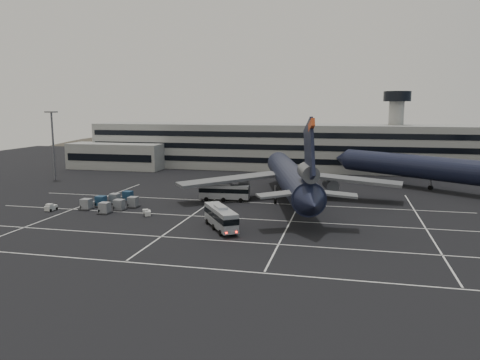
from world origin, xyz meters
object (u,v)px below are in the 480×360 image
at_px(bus_near, 221,216).
at_px(bus_far, 224,191).
at_px(trijet_main, 290,177).
at_px(uld_cluster, 113,202).
at_px(tug_a, 51,208).

height_order(bus_near, bus_far, bus_near).
relative_size(trijet_main, uld_cluster, 3.90).
distance_m(bus_far, uld_cluster, 22.64).
xyz_separation_m(bus_near, bus_far, (-5.33, 22.26, -0.09)).
bearing_deg(bus_far, trijet_main, -86.06).
height_order(trijet_main, tug_a, trijet_main).
bearing_deg(uld_cluster, trijet_main, 21.06).
bearing_deg(trijet_main, uld_cluster, -173.00).
xyz_separation_m(trijet_main, tug_a, (-43.21, -18.40, -4.62)).
xyz_separation_m(trijet_main, bus_near, (-8.22, -24.05, -3.14)).
relative_size(bus_near, tug_a, 4.49).
relative_size(bus_far, tug_a, 4.50).
xyz_separation_m(trijet_main, bus_far, (-13.55, -1.79, -3.23)).
height_order(tug_a, uld_cluster, uld_cluster).
distance_m(bus_near, uld_cluster, 27.50).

